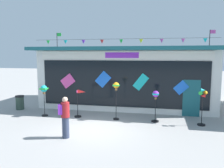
# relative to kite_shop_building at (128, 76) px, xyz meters

# --- Properties ---
(ground_plane) EXTENTS (80.00, 80.00, 0.00)m
(ground_plane) POSITION_rel_kite_shop_building_xyz_m (-0.70, -5.43, -1.91)
(ground_plane) COLOR #9E9B99
(kite_shop_building) EXTENTS (11.00, 5.75, 4.85)m
(kite_shop_building) POSITION_rel_kite_shop_building_xyz_m (0.00, 0.00, 0.00)
(kite_shop_building) COLOR silver
(kite_shop_building) RESTS_ON ground_plane
(wind_spinner_far_left) EXTENTS (0.37, 0.37, 1.70)m
(wind_spinner_far_left) POSITION_rel_kite_shop_building_xyz_m (-4.00, -3.99, -0.57)
(wind_spinner_far_left) COLOR black
(wind_spinner_far_left) RESTS_ON ground_plane
(wind_spinner_left) EXTENTS (0.69, 0.37, 1.49)m
(wind_spinner_left) POSITION_rel_kite_shop_building_xyz_m (-1.99, -3.82, -0.91)
(wind_spinner_left) COLOR black
(wind_spinner_left) RESTS_ON ground_plane
(wind_spinner_center_left) EXTENTS (0.31, 0.31, 1.95)m
(wind_spinner_center_left) POSITION_rel_kite_shop_building_xyz_m (-0.04, -3.85, -0.40)
(wind_spinner_center_left) COLOR black
(wind_spinner_center_left) RESTS_ON ground_plane
(wind_spinner_center_right) EXTENTS (0.37, 0.37, 1.57)m
(wind_spinner_center_right) POSITION_rel_kite_shop_building_xyz_m (1.95, -3.84, -0.76)
(wind_spinner_center_right) COLOR black
(wind_spinner_center_right) RESTS_ON ground_plane
(wind_spinner_right) EXTENTS (0.44, 0.37, 1.79)m
(wind_spinner_right) POSITION_rel_kite_shop_building_xyz_m (4.12, -4.01, -0.72)
(wind_spinner_right) COLOR black
(wind_spinner_right) RESTS_ON ground_plane
(person_near_camera) EXTENTS (0.48, 0.41, 1.68)m
(person_near_camera) POSITION_rel_kite_shop_building_xyz_m (-1.55, -6.86, -1.03)
(person_near_camera) COLOR #333D56
(person_near_camera) RESTS_ON ground_plane
(trash_bin) EXTENTS (0.52, 0.52, 0.86)m
(trash_bin) POSITION_rel_kite_shop_building_xyz_m (-6.23, -2.90, -1.48)
(trash_bin) COLOR #2D4238
(trash_bin) RESTS_ON ground_plane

